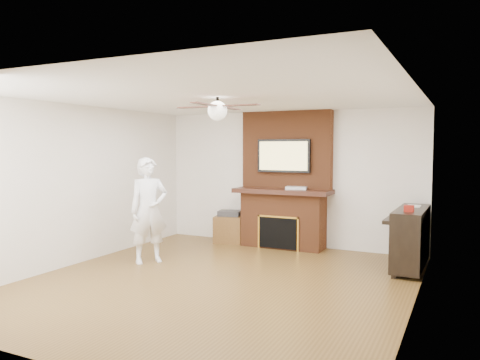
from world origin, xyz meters
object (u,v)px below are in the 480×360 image
at_px(side_table, 230,228).
at_px(piano, 410,237).
at_px(person, 149,210).
at_px(fireplace, 284,193).

xyz_separation_m(side_table, piano, (3.38, -0.61, 0.21)).
xyz_separation_m(person, piano, (3.79, 1.39, -0.34)).
relative_size(fireplace, person, 1.49).
bearing_deg(piano, person, -158.62).
bearing_deg(side_table, person, -116.12).
relative_size(side_table, piano, 0.46).
distance_m(person, side_table, 2.11).
bearing_deg(fireplace, person, -126.39).
xyz_separation_m(fireplace, side_table, (-1.10, -0.07, -0.71)).
bearing_deg(person, fireplace, 0.64).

